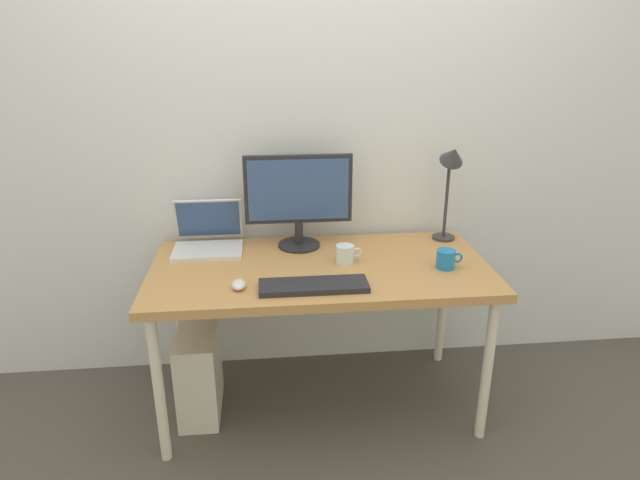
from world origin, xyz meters
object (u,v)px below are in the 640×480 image
at_px(desk_lamp, 451,171).
at_px(mouse, 239,284).
at_px(desk, 320,277).
at_px(computer_tower, 199,372).
at_px(keyboard, 314,286).
at_px(monitor, 298,196).
at_px(glass_cup, 345,254).
at_px(coffee_mug, 446,259).
at_px(laptop, 208,237).

bearing_deg(desk_lamp, mouse, -156.31).
distance_m(desk, computer_tower, 0.73).
height_order(keyboard, computer_tower, keyboard).
relative_size(mouse, computer_tower, 0.21).
xyz_separation_m(monitor, glass_cup, (0.19, -0.21, -0.21)).
bearing_deg(coffee_mug, glass_cup, 165.93).
height_order(desk, desk_lamp, desk_lamp).
height_order(laptop, keyboard, laptop).
bearing_deg(desk, mouse, -150.43).
xyz_separation_m(glass_cup, computer_tower, (-0.68, -0.03, -0.56)).
distance_m(laptop, computer_tower, 0.63).
bearing_deg(monitor, computer_tower, -153.83).
bearing_deg(mouse, keyboard, -6.05).
relative_size(coffee_mug, glass_cup, 1.01).
bearing_deg(coffee_mug, desk_lamp, 72.34).
relative_size(laptop, glass_cup, 2.76).
bearing_deg(glass_cup, coffee_mug, -14.07).
bearing_deg(mouse, glass_cup, 25.44).
relative_size(desk, mouse, 16.60).
bearing_deg(computer_tower, desk, 0.30).
relative_size(keyboard, computer_tower, 1.05).
relative_size(monitor, laptop, 1.57).
height_order(desk, laptop, laptop).
relative_size(desk, laptop, 4.67).
relative_size(desk_lamp, keyboard, 1.13).
height_order(desk, computer_tower, desk).
bearing_deg(coffee_mug, mouse, -172.73).
bearing_deg(desk_lamp, keyboard, -146.05).
bearing_deg(computer_tower, desk_lamp, 11.27).
distance_m(monitor, glass_cup, 0.36).
bearing_deg(monitor, desk_lamp, 0.07).
xyz_separation_m(mouse, coffee_mug, (0.89, 0.11, 0.02)).
relative_size(monitor, desk_lamp, 1.01).
distance_m(desk, keyboard, 0.25).
xyz_separation_m(monitor, laptop, (-0.43, 0.02, -0.20)).
relative_size(laptop, keyboard, 0.73).
relative_size(desk_lamp, computer_tower, 1.18).
bearing_deg(mouse, coffee_mug, 7.27).
relative_size(monitor, mouse, 5.57).
distance_m(desk, mouse, 0.41).
relative_size(monitor, coffee_mug, 4.27).
bearing_deg(desk, coffee_mug, -8.82).
height_order(desk_lamp, coffee_mug, desk_lamp).
height_order(desk, glass_cup, glass_cup).
distance_m(coffee_mug, computer_tower, 1.25).
height_order(laptop, coffee_mug, laptop).
relative_size(laptop, desk_lamp, 0.65).
bearing_deg(monitor, coffee_mug, -27.44).
height_order(desk_lamp, glass_cup, desk_lamp).
bearing_deg(glass_cup, laptop, 159.41).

